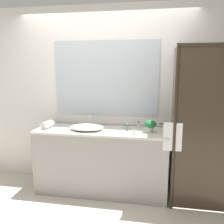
% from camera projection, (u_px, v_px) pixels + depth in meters
% --- Properties ---
extents(ground_plane, '(8.00, 8.00, 0.00)m').
position_uv_depth(ground_plane, '(102.00, 191.00, 3.47)').
color(ground_plane, beige).
extents(wall_back_with_mirror, '(4.40, 0.06, 2.60)m').
position_uv_depth(wall_back_with_mirror, '(106.00, 97.00, 3.57)').
color(wall_back_with_mirror, silver).
rests_on(wall_back_with_mirror, ground_plane).
extents(vanity_cabinet, '(1.80, 0.58, 0.90)m').
position_uv_depth(vanity_cabinet, '(102.00, 161.00, 3.40)').
color(vanity_cabinet, '#9E9993').
rests_on(vanity_cabinet, ground_plane).
extents(shower_enclosure, '(1.20, 0.59, 2.00)m').
position_uv_depth(shower_enclosure, '(202.00, 128.00, 2.89)').
color(shower_enclosure, '#2D2319').
rests_on(shower_enclosure, ground_plane).
extents(sink_basin, '(0.46, 0.34, 0.07)m').
position_uv_depth(sink_basin, '(87.00, 127.00, 3.29)').
color(sink_basin, white).
rests_on(sink_basin, vanity_cabinet).
extents(faucet, '(0.17, 0.15, 0.17)m').
position_uv_depth(faucet, '(91.00, 123.00, 3.48)').
color(faucet, silver).
rests_on(faucet, vanity_cabinet).
extents(potted_plant, '(0.15, 0.15, 0.17)m').
position_uv_depth(potted_plant, '(150.00, 125.00, 3.16)').
color(potted_plant, beige).
rests_on(potted_plant, vanity_cabinet).
extents(soap_dish, '(0.10, 0.07, 0.04)m').
position_uv_depth(soap_dish, '(127.00, 128.00, 3.36)').
color(soap_dish, silver).
rests_on(soap_dish, vanity_cabinet).
extents(amenity_bottle_lotion, '(0.03, 0.03, 0.09)m').
position_uv_depth(amenity_bottle_lotion, '(138.00, 125.00, 3.41)').
color(amenity_bottle_lotion, silver).
rests_on(amenity_bottle_lotion, vanity_cabinet).
extents(amenity_bottle_shampoo, '(0.03, 0.03, 0.07)m').
position_uv_depth(amenity_bottle_shampoo, '(134.00, 133.00, 3.02)').
color(amenity_bottle_shampoo, white).
rests_on(amenity_bottle_shampoo, vanity_cabinet).
extents(amenity_bottle_body_wash, '(0.03, 0.03, 0.10)m').
position_uv_depth(amenity_bottle_body_wash, '(127.00, 127.00, 3.24)').
color(amenity_bottle_body_wash, '#4C7056').
rests_on(amenity_bottle_body_wash, vanity_cabinet).
extents(rolled_towel_near_edge, '(0.14, 0.23, 0.10)m').
position_uv_depth(rolled_towel_near_edge, '(48.00, 124.00, 3.40)').
color(rolled_towel_near_edge, white).
rests_on(rolled_towel_near_edge, vanity_cabinet).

